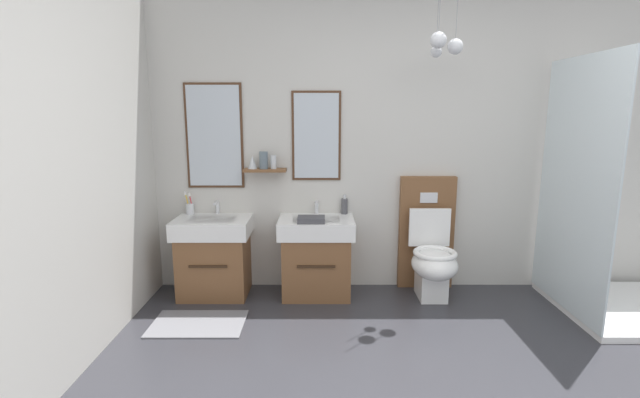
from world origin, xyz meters
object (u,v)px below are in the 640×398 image
object	(u,v)px
toilet	(431,252)
shower_tray	(611,265)
toothbrush_cup	(191,208)
soap_dispenser	(346,206)
folded_hand_towel	(312,219)
vanity_sink_left	(216,255)
vanity_sink_right	(317,255)

from	to	relation	value
toilet	shower_tray	size ratio (longest dim) A/B	0.51
toothbrush_cup	soap_dispenser	world-z (taller)	toothbrush_cup
soap_dispenser	shower_tray	distance (m)	2.12
shower_tray	folded_hand_towel	bearing A→B (deg)	174.32
vanity_sink_left	vanity_sink_right	size ratio (longest dim) A/B	1.00
vanity_sink_right	vanity_sink_left	bearing A→B (deg)	180.00
vanity_sink_right	toilet	world-z (taller)	toilet
vanity_sink_right	folded_hand_towel	world-z (taller)	folded_hand_towel
toothbrush_cup	toilet	bearing A→B (deg)	-4.43
toothbrush_cup	vanity_sink_right	bearing A→B (deg)	-8.12
toilet	vanity_sink_right	bearing A→B (deg)	179.83
vanity_sink_left	toilet	xyz separation A→B (m)	(1.84, -0.00, 0.03)
vanity_sink_right	shower_tray	distance (m)	2.29
toothbrush_cup	soap_dispenser	distance (m)	1.35
toilet	vanity_sink_left	bearing A→B (deg)	179.91
toilet	toothbrush_cup	distance (m)	2.11
soap_dispenser	shower_tray	xyz separation A→B (m)	(2.02, -0.53, -0.36)
vanity_sink_right	toilet	distance (m)	0.97
vanity_sink_right	shower_tray	bearing A→B (deg)	-9.18
toothbrush_cup	shower_tray	world-z (taller)	shower_tray
toilet	shower_tray	world-z (taller)	shower_tray
vanity_sink_left	vanity_sink_right	distance (m)	0.87
vanity_sink_left	shower_tray	world-z (taller)	shower_tray
vanity_sink_left	soap_dispenser	xyz separation A→B (m)	(1.11, 0.17, 0.39)
soap_dispenser	shower_tray	size ratio (longest dim) A/B	0.09
vanity_sink_left	toothbrush_cup	xyz separation A→B (m)	(-0.23, 0.16, 0.37)
toilet	soap_dispenser	size ratio (longest dim) A/B	5.87
toilet	shower_tray	xyz separation A→B (m)	(1.30, -0.36, 0.01)
vanity_sink_right	toilet	xyz separation A→B (m)	(0.97, -0.00, 0.03)
vanity_sink_right	folded_hand_towel	distance (m)	0.37
toothbrush_cup	shower_tray	distance (m)	3.43
vanity_sink_right	toilet	bearing A→B (deg)	-0.17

